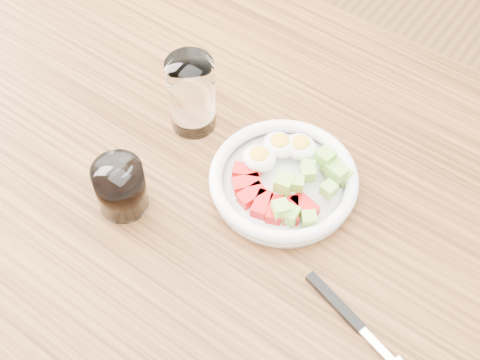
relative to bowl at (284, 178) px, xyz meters
name	(u,v)px	position (x,y,z in m)	size (l,w,h in m)	color
dining_table	(241,234)	(-0.04, -0.06, -0.12)	(1.50, 0.90, 0.77)	brown
bowl	(284,178)	(0.00, 0.00, 0.00)	(0.22, 0.22, 0.06)	white
fork	(350,317)	(0.19, -0.13, -0.02)	(0.21, 0.07, 0.01)	black
water_glass	(192,95)	(-0.19, 0.02, 0.05)	(0.07, 0.07, 0.13)	white
coffee_glass	(121,188)	(-0.17, -0.16, 0.02)	(0.07, 0.07, 0.08)	white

